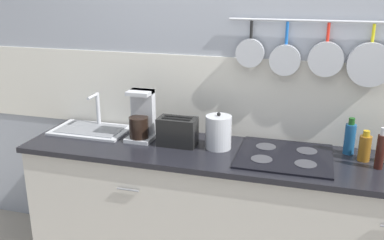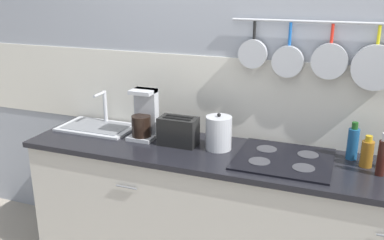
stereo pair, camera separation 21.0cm
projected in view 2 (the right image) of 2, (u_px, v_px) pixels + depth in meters
wall_back at (273, 83)px, 2.70m from camera, size 7.20×0.13×2.60m
cabinet_base at (255, 226)px, 2.66m from camera, size 2.93×0.57×0.85m
countertop at (258, 161)px, 2.53m from camera, size 2.97×0.59×0.03m
sink_basin at (98, 125)px, 3.03m from camera, size 0.52×0.32×0.25m
coffee_maker at (144, 118)px, 2.82m from camera, size 0.17×0.18×0.33m
toaster at (178, 131)px, 2.70m from camera, size 0.26×0.13×0.18m
kettle at (219, 133)px, 2.63m from camera, size 0.16×0.16×0.23m
cooktop at (284, 159)px, 2.49m from camera, size 0.55×0.51×0.01m
bottle_vinegar at (353, 143)px, 2.48m from camera, size 0.06×0.06×0.23m
bottle_cooking_wine at (367, 153)px, 2.39m from camera, size 0.07×0.07×0.18m
bottle_olive_oil at (382, 157)px, 2.27m from camera, size 0.05×0.05×0.24m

